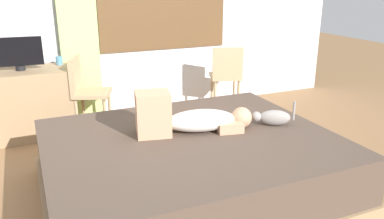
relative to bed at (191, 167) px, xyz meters
The scene contains 10 objects.
ground_plane 0.26m from the bed, 152.80° to the right, with size 16.00×16.00×0.00m, color olive.
bed is the anchor object (origin of this frame).
person_lying 0.39m from the bed, 72.59° to the left, with size 0.94×0.42×0.34m.
cat 0.80m from the bed, ahead, with size 0.33×0.21×0.21m.
desk 2.17m from the bed, 120.23° to the left, with size 0.90×0.56×0.74m.
tv_monitor 2.30m from the bed, 121.42° to the left, with size 0.48×0.10×0.35m.
cup 2.21m from the bed, 110.14° to the left, with size 0.07×0.07×0.09m, color teal.
chair_by_desk 1.81m from the bed, 106.98° to the left, with size 0.49×0.49×0.86m.
chair_spare 2.14m from the bed, 54.20° to the left, with size 0.48×0.48×0.86m.
curtain_left 2.40m from the bed, 102.63° to the left, with size 0.44×0.06×2.36m, color #ADCC75.
Camera 1 is at (-1.02, -2.50, 1.66)m, focal length 36.37 mm.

